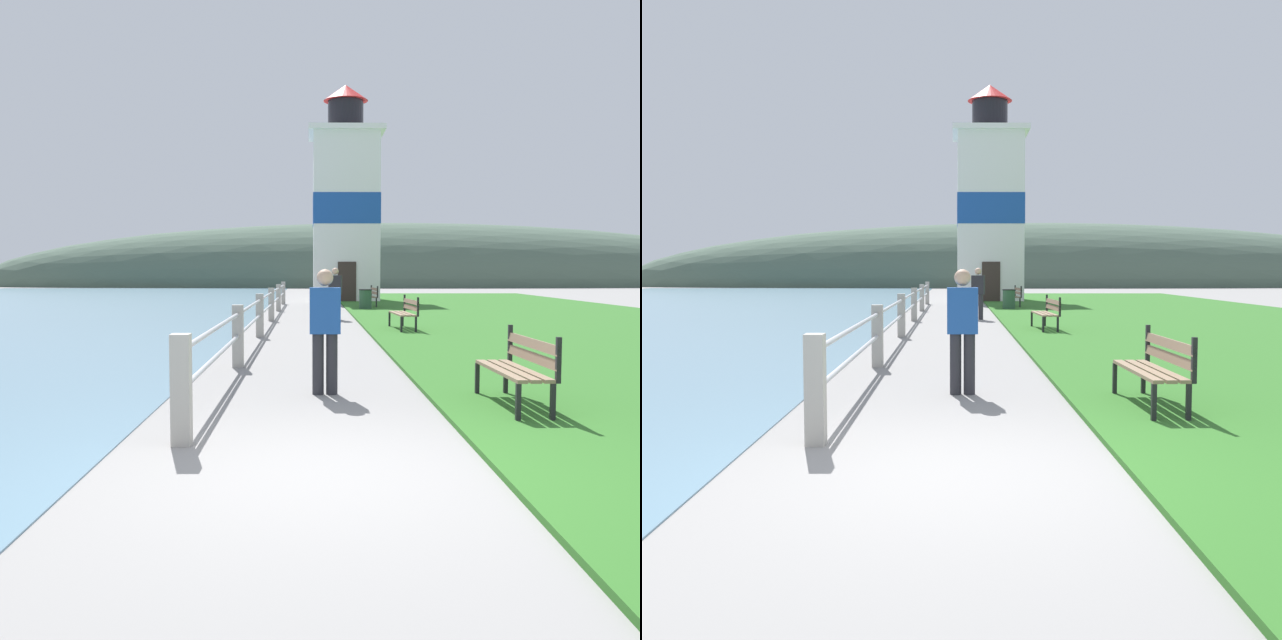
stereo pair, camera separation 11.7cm
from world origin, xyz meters
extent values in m
plane|color=gray|center=(0.00, 0.00, 0.00)|extent=(160.00, 160.00, 0.00)
cube|color=#2D6623|center=(7.40, 16.25, 0.03)|extent=(12.00, 48.75, 0.06)
cube|color=#A8A399|center=(-1.30, 1.00, 0.53)|extent=(0.18, 0.18, 1.05)
cube|color=#A8A399|center=(-1.30, 6.32, 0.53)|extent=(0.18, 0.18, 1.05)
cube|color=#A8A399|center=(-1.30, 11.65, 0.53)|extent=(0.18, 0.18, 1.05)
cube|color=#A8A399|center=(-1.30, 16.97, 0.53)|extent=(0.18, 0.18, 1.05)
cube|color=#A8A399|center=(-1.30, 22.30, 0.53)|extent=(0.18, 0.18, 1.05)
cube|color=#A8A399|center=(-1.30, 27.62, 0.53)|extent=(0.18, 0.18, 1.05)
cylinder|color=#B2B2B7|center=(-1.30, 14.31, 0.89)|extent=(0.06, 26.62, 0.06)
cylinder|color=#B2B2B7|center=(-1.30, 14.31, 0.53)|extent=(0.06, 26.62, 0.06)
cube|color=#846B51|center=(2.11, 2.60, 0.47)|extent=(0.16, 1.70, 0.04)
cube|color=#846B51|center=(2.26, 2.60, 0.47)|extent=(0.16, 1.70, 0.04)
cube|color=#846B51|center=(2.41, 2.60, 0.47)|extent=(0.16, 1.70, 0.04)
cube|color=#846B51|center=(2.49, 2.61, 0.79)|extent=(0.10, 1.70, 0.11)
cube|color=#846B51|center=(2.49, 2.61, 0.63)|extent=(0.10, 1.70, 0.11)
cube|color=black|center=(2.10, 1.77, 0.23)|extent=(0.05, 0.05, 0.45)
cube|color=black|center=(2.05, 3.42, 0.23)|extent=(0.05, 0.05, 0.45)
cube|color=black|center=(2.47, 1.78, 0.23)|extent=(0.05, 0.05, 0.45)
cube|color=black|center=(2.42, 3.43, 0.23)|extent=(0.05, 0.05, 0.45)
cube|color=black|center=(2.51, 1.78, 0.70)|extent=(0.05, 0.05, 0.49)
cube|color=black|center=(2.47, 3.43, 0.70)|extent=(0.05, 0.05, 0.49)
cube|color=#846B51|center=(2.21, 13.15, 0.47)|extent=(0.20, 1.94, 0.04)
cube|color=#846B51|center=(2.36, 13.16, 0.47)|extent=(0.20, 1.94, 0.04)
cube|color=#846B51|center=(2.51, 13.16, 0.47)|extent=(0.20, 1.94, 0.04)
cube|color=#846B51|center=(2.59, 13.17, 0.79)|extent=(0.14, 1.94, 0.11)
cube|color=#846B51|center=(2.59, 13.17, 0.63)|extent=(0.14, 1.94, 0.11)
cube|color=black|center=(2.22, 12.21, 0.23)|extent=(0.05, 0.05, 0.45)
cube|color=black|center=(2.13, 14.09, 0.23)|extent=(0.05, 0.05, 0.45)
cube|color=black|center=(2.59, 12.22, 0.23)|extent=(0.05, 0.05, 0.45)
cube|color=black|center=(2.50, 14.11, 0.23)|extent=(0.05, 0.05, 0.45)
cube|color=black|center=(2.64, 12.23, 0.70)|extent=(0.05, 0.05, 0.49)
cube|color=black|center=(2.55, 14.11, 0.70)|extent=(0.05, 0.05, 0.49)
cube|color=#846B51|center=(2.30, 24.61, 0.47)|extent=(0.24, 1.63, 0.04)
cube|color=#846B51|center=(2.44, 24.62, 0.47)|extent=(0.24, 1.63, 0.04)
cube|color=#846B51|center=(2.59, 24.63, 0.47)|extent=(0.24, 1.63, 0.04)
cube|color=#846B51|center=(2.68, 24.64, 0.79)|extent=(0.18, 1.62, 0.11)
cube|color=#846B51|center=(2.68, 24.64, 0.63)|extent=(0.18, 1.62, 0.11)
cube|color=black|center=(2.32, 23.82, 0.23)|extent=(0.05, 0.05, 0.45)
cube|color=black|center=(2.20, 25.39, 0.23)|extent=(0.05, 0.05, 0.45)
cube|color=black|center=(2.69, 23.85, 0.23)|extent=(0.05, 0.05, 0.45)
cube|color=black|center=(2.57, 25.41, 0.23)|extent=(0.05, 0.05, 0.45)
cube|color=black|center=(2.74, 23.85, 0.70)|extent=(0.05, 0.05, 0.49)
cube|color=black|center=(2.61, 25.42, 0.70)|extent=(0.05, 0.05, 0.49)
cube|color=white|center=(1.76, 31.02, 4.20)|extent=(3.28, 3.28, 8.41)
cube|color=#194799|center=(1.76, 31.02, 4.63)|extent=(3.32, 3.32, 1.51)
cube|color=white|center=(1.76, 31.02, 8.53)|extent=(3.77, 3.77, 0.25)
cylinder|color=black|center=(1.76, 31.02, 9.39)|extent=(1.80, 1.80, 1.45)
cone|color=red|center=(1.76, 31.02, 10.51)|extent=(2.25, 2.25, 0.80)
cube|color=#332823|center=(1.76, 29.36, 1.00)|extent=(0.90, 0.06, 2.00)
cylinder|color=#28282D|center=(0.01, 3.70, 0.40)|extent=(0.15, 0.15, 0.81)
cylinder|color=#28282D|center=(0.19, 3.70, 0.40)|extent=(0.15, 0.15, 0.81)
cube|color=#1E4C99|center=(0.10, 3.70, 1.11)|extent=(0.40, 0.22, 0.60)
sphere|color=tan|center=(0.10, 3.70, 1.54)|extent=(0.22, 0.22, 0.22)
cylinder|color=#28282D|center=(0.66, 17.58, 0.41)|extent=(0.15, 0.15, 0.82)
cylinder|color=#28282D|center=(0.84, 17.54, 0.41)|extent=(0.15, 0.15, 0.82)
cube|color=#232328|center=(0.75, 17.56, 1.13)|extent=(0.45, 0.31, 0.62)
sphere|color=tan|center=(0.75, 17.56, 1.57)|extent=(0.22, 0.22, 0.22)
cylinder|color=#2D5138|center=(2.15, 22.83, 0.40)|extent=(0.50, 0.50, 0.80)
cylinder|color=black|center=(2.15, 22.83, 0.82)|extent=(0.54, 0.54, 0.04)
ellipsoid|color=#475B4C|center=(8.00, 62.50, 0.00)|extent=(80.00, 16.00, 12.00)
camera|label=1|loc=(-0.11, -5.60, 1.65)|focal=40.00mm
camera|label=2|loc=(0.01, -5.61, 1.65)|focal=40.00mm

